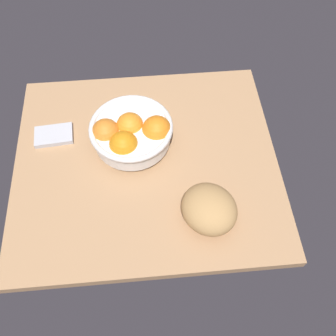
# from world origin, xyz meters

# --- Properties ---
(ground_plane) EXTENTS (0.75, 0.66, 0.03)m
(ground_plane) POSITION_xyz_m (0.00, 0.00, -0.01)
(ground_plane) COLOR tan
(fruit_bowl) EXTENTS (0.23, 0.23, 0.11)m
(fruit_bowl) POSITION_xyz_m (-0.04, 0.06, 0.06)
(fruit_bowl) COLOR white
(fruit_bowl) RESTS_ON ground
(bread_loaf) EXTENTS (0.20, 0.20, 0.09)m
(bread_loaf) POSITION_xyz_m (0.15, -0.19, 0.05)
(bread_loaf) COLOR tan
(bread_loaf) RESTS_ON ground
(napkin_folded) EXTENTS (0.12, 0.08, 0.02)m
(napkin_folded) POSITION_xyz_m (-0.27, 0.11, 0.01)
(napkin_folded) COLOR silver
(napkin_folded) RESTS_ON ground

